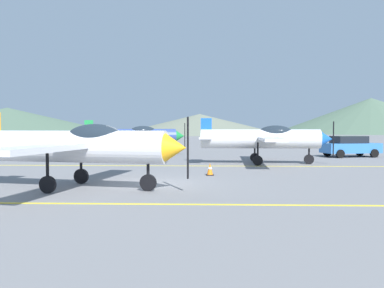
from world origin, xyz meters
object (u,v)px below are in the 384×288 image
object	(u,v)px
airplane_far	(135,136)
car_sedan	(350,146)
traffic_cone_front	(210,169)
airplane_mid	(265,138)
airplane_near	(78,145)

from	to	relation	value
airplane_far	car_sedan	xyz separation A→B (m)	(16.95, -1.37, -0.77)
airplane_far	traffic_cone_front	size ratio (longest dim) A/B	16.13
airplane_mid	car_sedan	xyz separation A→B (m)	(7.43, 6.06, -0.77)
airplane_far	traffic_cone_front	xyz separation A→B (m)	(6.04, -13.45, -1.32)
airplane_near	airplane_far	distance (m)	17.71
traffic_cone_front	airplane_far	bearing A→B (deg)	114.18
airplane_near	airplane_mid	bearing A→B (deg)	50.70
car_sedan	traffic_cone_front	size ratio (longest dim) A/B	7.79
airplane_near	airplane_far	size ratio (longest dim) A/B	1.00
airplane_near	traffic_cone_front	world-z (taller)	airplane_near
airplane_far	airplane_near	bearing A→B (deg)	-86.36
airplane_near	airplane_far	world-z (taller)	same
car_sedan	traffic_cone_front	world-z (taller)	car_sedan
airplane_mid	traffic_cone_front	distance (m)	7.08
airplane_mid	airplane_far	xyz separation A→B (m)	(-9.52, 7.43, 0.00)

